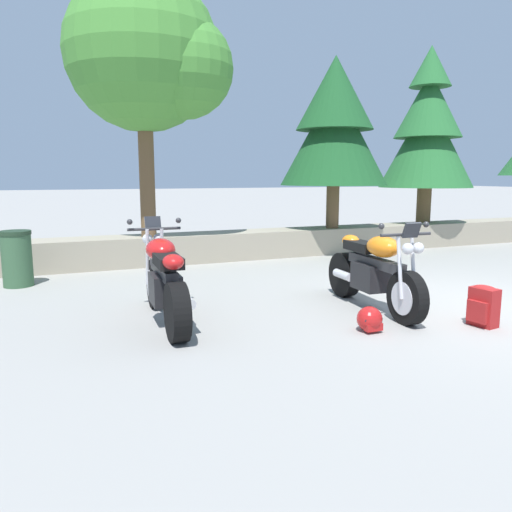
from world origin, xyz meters
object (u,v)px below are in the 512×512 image
rider_backpack (483,305)px  rider_helmet (370,319)px  motorcycle_orange_centre (374,272)px  trash_bin (17,258)px  pine_tree_mid_right (428,129)px  leafy_tree_far_left (151,57)px  motorcycle_red_near_left (164,281)px  pine_tree_mid_left (335,124)px

rider_backpack → rider_helmet: 1.35m
motorcycle_orange_centre → rider_backpack: motorcycle_orange_centre is taller
trash_bin → rider_backpack: bearing=-41.0°
rider_backpack → rider_helmet: size_ratio=1.68×
rider_backpack → pine_tree_mid_right: (4.05, 5.68, 2.55)m
rider_backpack → leafy_tree_far_left: (-2.62, 5.20, 3.52)m
motorcycle_red_near_left → rider_helmet: size_ratio=7.38×
motorcycle_orange_centre → trash_bin: 5.34m
leafy_tree_far_left → pine_tree_mid_left: (3.89, 0.16, -0.99)m
motorcycle_red_near_left → pine_tree_mid_left: (4.56, 3.81, 2.29)m
rider_helmet → leafy_tree_far_left: leafy_tree_far_left is taller
pine_tree_mid_right → trash_bin: 9.42m
motorcycle_red_near_left → motorcycle_orange_centre: (2.57, -0.47, 0.00)m
motorcycle_red_near_left → pine_tree_mid_right: (7.34, 4.13, 2.30)m
motorcycle_orange_centre → pine_tree_mid_left: size_ratio=0.57×
rider_backpack → rider_helmet: bearing=166.4°
leafy_tree_far_left → trash_bin: leafy_tree_far_left is taller
pine_tree_mid_left → trash_bin: size_ratio=4.22×
motorcycle_orange_centre → pine_tree_mid_left: pine_tree_mid_left is taller
pine_tree_mid_left → pine_tree_mid_right: pine_tree_mid_right is taller
rider_helmet → pine_tree_mid_left: pine_tree_mid_left is taller
motorcycle_orange_centre → pine_tree_mid_right: size_ratio=0.50×
leafy_tree_far_left → pine_tree_mid_left: 4.02m
rider_helmet → pine_tree_mid_left: 6.25m
leafy_tree_far_left → pine_tree_mid_right: (6.68, 0.48, -0.97)m
trash_bin → pine_tree_mid_left: bearing=9.6°
rider_backpack → pine_tree_mid_right: 7.43m
pine_tree_mid_right → rider_helmet: bearing=-135.0°
rider_helmet → motorcycle_orange_centre: bearing=52.4°
rider_backpack → pine_tree_mid_left: 6.06m
pine_tree_mid_left → pine_tree_mid_right: 2.81m
motorcycle_red_near_left → trash_bin: (-1.67, 2.76, -0.05)m
motorcycle_orange_centre → pine_tree_mid_left: bearing=65.1°
motorcycle_orange_centre → pine_tree_mid_left: (1.99, 4.29, 2.29)m
rider_helmet → pine_tree_mid_right: size_ratio=0.07×
motorcycle_red_near_left → rider_backpack: bearing=-25.2°
motorcycle_orange_centre → pine_tree_mid_right: pine_tree_mid_right is taller
trash_bin → rider_helmet: bearing=-47.5°
motorcycle_orange_centre → rider_helmet: bearing=-127.6°
motorcycle_red_near_left → pine_tree_mid_right: bearing=29.4°
pine_tree_mid_left → pine_tree_mid_right: bearing=6.5°
motorcycle_orange_centre → pine_tree_mid_right: (4.77, 4.60, 2.30)m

